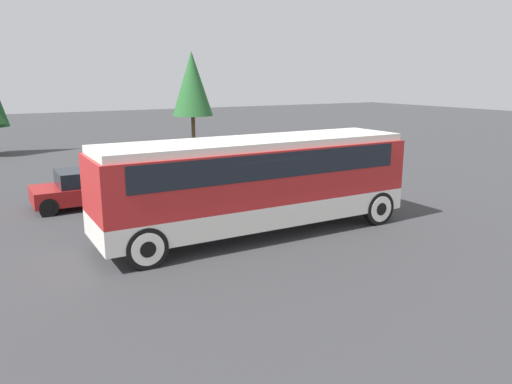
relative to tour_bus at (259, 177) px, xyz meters
name	(u,v)px	position (x,y,z in m)	size (l,w,h in m)	color
ground_plane	(256,234)	(-0.10, 0.00, -1.79)	(120.00, 120.00, 0.00)	#38383A
tour_bus	(259,177)	(0.00, 0.00, 0.00)	(9.78, 2.54, 2.96)	silver
parked_car_near	(227,162)	(3.33, 8.79, -1.10)	(4.44, 1.98, 1.37)	navy
parked_car_mid	(95,187)	(-3.58, 6.16, -1.10)	(4.60, 1.96, 1.39)	maroon
tree_center	(192,84)	(6.86, 21.41, 2.47)	(2.93, 2.93, 6.57)	brown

